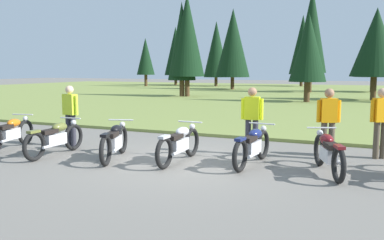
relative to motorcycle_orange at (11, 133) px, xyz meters
name	(u,v)px	position (x,y,z in m)	size (l,w,h in m)	color
ground_plane	(181,162)	(4.80, 0.46, -0.44)	(140.00, 140.00, 0.00)	slate
grass_moorland	(319,95)	(4.80, 25.96, -0.39)	(80.00, 44.00, 0.10)	olive
forest_treeline	(320,44)	(3.92, 32.58, 4.01)	(44.73, 30.27, 9.12)	#47331E
motorcycle_orange	(11,133)	(0.00, 0.00, 0.00)	(0.75, 2.07, 0.88)	black
motorcycle_olive	(55,138)	(1.65, -0.14, 0.00)	(0.62, 2.10, 0.88)	black
motorcycle_black	(115,141)	(3.23, 0.10, 0.00)	(0.87, 2.02, 0.88)	black
motorcycle_silver	(179,143)	(4.76, 0.43, 0.00)	(0.62, 2.10, 0.88)	black
motorcycle_navy	(253,146)	(6.37, 0.82, 0.00)	(0.62, 2.10, 0.88)	black
motorcycle_maroon	(328,153)	(7.97, 0.71, 0.00)	(0.93, 2.00, 0.88)	black
rider_with_back_turned	(252,117)	(6.04, 1.90, 0.51)	(0.55, 0.26, 1.67)	#2D2D38
rider_checking_bike	(70,112)	(1.21, 0.95, 0.51)	(0.55, 0.24, 1.67)	#2D2D38
rider_near_row_end	(381,119)	(8.94, 2.70, 0.51)	(0.48, 0.37, 1.67)	#4C4233
rider_in_hivis_vest	(328,119)	(7.81, 2.11, 0.51)	(0.52, 0.33, 1.67)	#4C4233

